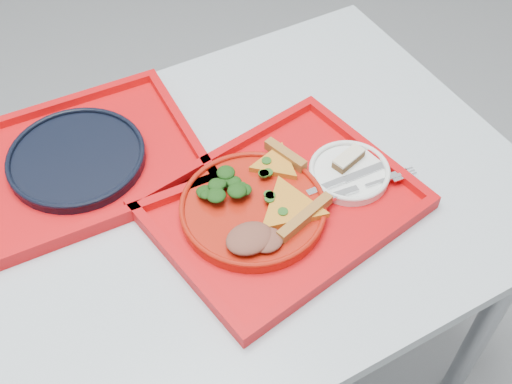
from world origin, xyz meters
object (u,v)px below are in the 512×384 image
(navy_plate, at_px, (77,159))
(dessert_bar, at_px, (349,158))
(tray_far, at_px, (78,164))
(tray_main, at_px, (282,207))
(dinner_plate, at_px, (253,210))

(navy_plate, bearing_deg, dessert_bar, -30.55)
(tray_far, distance_m, dessert_bar, 0.52)
(tray_main, xyz_separation_m, dessert_bar, (0.16, 0.02, 0.03))
(tray_far, distance_m, dinner_plate, 0.36)
(tray_main, height_order, navy_plate, navy_plate)
(navy_plate, height_order, dessert_bar, dessert_bar)
(dinner_plate, height_order, dessert_bar, dessert_bar)
(dinner_plate, xyz_separation_m, dessert_bar, (0.21, 0.01, 0.01))
(dinner_plate, height_order, navy_plate, dinner_plate)
(dessert_bar, bearing_deg, navy_plate, 133.17)
(navy_plate, bearing_deg, dinner_plate, -49.47)
(dinner_plate, bearing_deg, navy_plate, 130.53)
(tray_far, bearing_deg, navy_plate, 0.00)
(dessert_bar, bearing_deg, tray_main, 171.18)
(tray_far, distance_m, navy_plate, 0.01)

